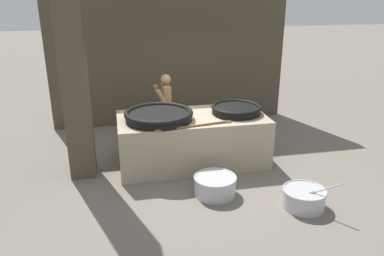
% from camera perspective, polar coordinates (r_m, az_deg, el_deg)
% --- Properties ---
extents(ground_plane, '(60.00, 60.00, 0.00)m').
position_cam_1_polar(ground_plane, '(7.66, 0.00, -5.16)').
color(ground_plane, slate).
extents(back_wall, '(6.00, 0.24, 4.45)m').
position_cam_1_polar(back_wall, '(9.61, -3.39, 13.80)').
color(back_wall, '#4C4233').
rests_on(back_wall, ground_plane).
extents(support_pillar, '(0.46, 0.46, 4.45)m').
position_cam_1_polar(support_pillar, '(6.81, -17.83, 10.34)').
color(support_pillar, '#4C4233').
rests_on(support_pillar, ground_plane).
extents(hearth_platform, '(2.88, 1.42, 0.98)m').
position_cam_1_polar(hearth_platform, '(7.46, 0.00, -1.76)').
color(hearth_platform, tan).
rests_on(hearth_platform, ground_plane).
extents(giant_wok_near, '(1.30, 1.30, 0.19)m').
position_cam_1_polar(giant_wok_near, '(7.07, -5.09, 1.96)').
color(giant_wok_near, black).
rests_on(giant_wok_near, hearth_platform).
extents(giant_wok_far, '(1.00, 1.00, 0.17)m').
position_cam_1_polar(giant_wok_far, '(7.50, 6.75, 2.89)').
color(giant_wok_far, black).
rests_on(giant_wok_far, hearth_platform).
extents(stirring_paddle, '(1.46, 0.31, 0.04)m').
position_cam_1_polar(stirring_paddle, '(6.73, 0.81, 0.39)').
color(stirring_paddle, brown).
rests_on(stirring_paddle, hearth_platform).
extents(cook, '(0.38, 0.58, 1.61)m').
position_cam_1_polar(cook, '(8.23, -3.98, 3.12)').
color(cook, '#9E7551').
rests_on(cook, ground_plane).
extents(prep_bowl_vegetables, '(0.73, 0.77, 0.60)m').
position_cam_1_polar(prep_bowl_vegetables, '(6.32, 16.70, -10.07)').
color(prep_bowl_vegetables, '#B7B7BC').
rests_on(prep_bowl_vegetables, ground_plane).
extents(prep_bowl_meat, '(0.73, 0.73, 0.34)m').
position_cam_1_polar(prep_bowl_meat, '(6.42, 3.54, -8.59)').
color(prep_bowl_meat, '#B7B7BC').
rests_on(prep_bowl_meat, ground_plane).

